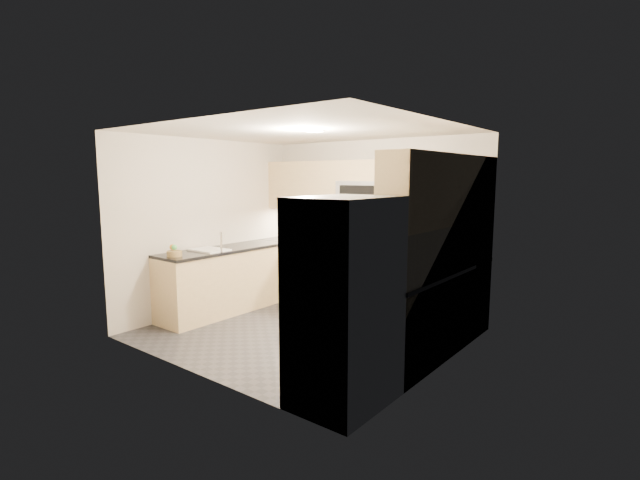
% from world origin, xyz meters
% --- Properties ---
extents(floor, '(3.60, 3.20, 0.00)m').
position_xyz_m(floor, '(0.00, 0.00, 0.00)').
color(floor, '#26262B').
rests_on(floor, ground).
extents(ceiling, '(3.60, 3.20, 0.02)m').
position_xyz_m(ceiling, '(0.00, 0.00, 2.50)').
color(ceiling, beige).
rests_on(ceiling, wall_back).
extents(wall_back, '(3.60, 0.02, 2.50)m').
position_xyz_m(wall_back, '(0.00, 1.60, 1.25)').
color(wall_back, '#BCB3A4').
rests_on(wall_back, floor).
extents(wall_front, '(3.60, 0.02, 2.50)m').
position_xyz_m(wall_front, '(0.00, -1.60, 1.25)').
color(wall_front, '#BCB3A4').
rests_on(wall_front, floor).
extents(wall_left, '(0.02, 3.20, 2.50)m').
position_xyz_m(wall_left, '(-1.80, 0.00, 1.25)').
color(wall_left, '#BCB3A4').
rests_on(wall_left, floor).
extents(wall_right, '(0.02, 3.20, 2.50)m').
position_xyz_m(wall_right, '(1.80, 0.00, 1.25)').
color(wall_right, '#BCB3A4').
rests_on(wall_right, floor).
extents(base_cab_back_left, '(1.42, 0.60, 0.90)m').
position_xyz_m(base_cab_back_left, '(-1.09, 1.30, 0.45)').
color(base_cab_back_left, tan).
rests_on(base_cab_back_left, floor).
extents(base_cab_back_right, '(1.42, 0.60, 0.90)m').
position_xyz_m(base_cab_back_right, '(1.09, 1.30, 0.45)').
color(base_cab_back_right, tan).
rests_on(base_cab_back_right, floor).
extents(base_cab_right, '(0.60, 1.70, 0.90)m').
position_xyz_m(base_cab_right, '(1.50, 0.15, 0.45)').
color(base_cab_right, tan).
rests_on(base_cab_right, floor).
extents(base_cab_peninsula, '(0.60, 2.00, 0.90)m').
position_xyz_m(base_cab_peninsula, '(-1.50, 0.00, 0.45)').
color(base_cab_peninsula, tan).
rests_on(base_cab_peninsula, floor).
extents(countertop_back_left, '(1.42, 0.63, 0.04)m').
position_xyz_m(countertop_back_left, '(-1.09, 1.30, 0.92)').
color(countertop_back_left, black).
rests_on(countertop_back_left, base_cab_back_left).
extents(countertop_back_right, '(1.42, 0.63, 0.04)m').
position_xyz_m(countertop_back_right, '(1.09, 1.30, 0.92)').
color(countertop_back_right, black).
rests_on(countertop_back_right, base_cab_back_right).
extents(countertop_right, '(0.63, 1.70, 0.04)m').
position_xyz_m(countertop_right, '(1.50, 0.15, 0.92)').
color(countertop_right, black).
rests_on(countertop_right, base_cab_right).
extents(countertop_peninsula, '(0.63, 2.00, 0.04)m').
position_xyz_m(countertop_peninsula, '(-1.50, 0.00, 0.92)').
color(countertop_peninsula, black).
rests_on(countertop_peninsula, base_cab_peninsula).
extents(upper_cab_back, '(3.60, 0.35, 0.75)m').
position_xyz_m(upper_cab_back, '(0.00, 1.43, 1.83)').
color(upper_cab_back, tan).
rests_on(upper_cab_back, wall_back).
extents(upper_cab_right, '(0.35, 1.95, 0.75)m').
position_xyz_m(upper_cab_right, '(1.62, 0.28, 1.83)').
color(upper_cab_right, tan).
rests_on(upper_cab_right, wall_right).
extents(backsplash_back, '(3.60, 0.01, 0.51)m').
position_xyz_m(backsplash_back, '(0.00, 1.60, 1.20)').
color(backsplash_back, tan).
rests_on(backsplash_back, wall_back).
extents(backsplash_right, '(0.01, 2.30, 0.51)m').
position_xyz_m(backsplash_right, '(1.80, 0.45, 1.20)').
color(backsplash_right, tan).
rests_on(backsplash_right, wall_right).
extents(gas_range, '(0.76, 0.65, 0.91)m').
position_xyz_m(gas_range, '(0.00, 1.28, 0.46)').
color(gas_range, '#A4A8AC').
rests_on(gas_range, floor).
extents(range_cooktop, '(0.76, 0.65, 0.03)m').
position_xyz_m(range_cooktop, '(0.00, 1.28, 0.92)').
color(range_cooktop, black).
rests_on(range_cooktop, gas_range).
extents(oven_door_glass, '(0.62, 0.02, 0.45)m').
position_xyz_m(oven_door_glass, '(0.00, 0.95, 0.45)').
color(oven_door_glass, black).
rests_on(oven_door_glass, gas_range).
extents(oven_handle, '(0.60, 0.02, 0.02)m').
position_xyz_m(oven_handle, '(0.00, 0.93, 0.72)').
color(oven_handle, '#B2B5BA').
rests_on(oven_handle, gas_range).
extents(microwave, '(0.76, 0.40, 0.40)m').
position_xyz_m(microwave, '(0.00, 1.40, 1.70)').
color(microwave, '#A6A8AE').
rests_on(microwave, upper_cab_back).
extents(microwave_door, '(0.60, 0.01, 0.28)m').
position_xyz_m(microwave_door, '(0.00, 1.20, 1.70)').
color(microwave_door, black).
rests_on(microwave_door, microwave).
extents(refrigerator, '(0.70, 0.90, 1.80)m').
position_xyz_m(refrigerator, '(1.45, -1.15, 0.90)').
color(refrigerator, gray).
rests_on(refrigerator, floor).
extents(fridge_handle_left, '(0.02, 0.02, 1.20)m').
position_xyz_m(fridge_handle_left, '(1.08, -1.33, 0.95)').
color(fridge_handle_left, '#B2B5BA').
rests_on(fridge_handle_left, refrigerator).
extents(fridge_handle_right, '(0.02, 0.02, 1.20)m').
position_xyz_m(fridge_handle_right, '(1.08, -0.97, 0.95)').
color(fridge_handle_right, '#B2B5BA').
rests_on(fridge_handle_right, refrigerator).
extents(sink_basin, '(0.52, 0.38, 0.16)m').
position_xyz_m(sink_basin, '(-1.50, -0.25, 0.88)').
color(sink_basin, white).
rests_on(sink_basin, base_cab_peninsula).
extents(faucet, '(0.03, 0.03, 0.28)m').
position_xyz_m(faucet, '(-1.24, -0.25, 1.08)').
color(faucet, silver).
rests_on(faucet, countertop_peninsula).
extents(utensil_bowl, '(0.28, 0.28, 0.16)m').
position_xyz_m(utensil_bowl, '(1.26, 1.20, 1.02)').
color(utensil_bowl, '#72C052').
rests_on(utensil_bowl, countertop_back_right).
extents(cutting_board, '(0.52, 0.42, 0.01)m').
position_xyz_m(cutting_board, '(-1.03, 1.26, 0.95)').
color(cutting_board, orange).
rests_on(cutting_board, countertop_back_left).
extents(fruit_basket, '(0.25, 0.25, 0.07)m').
position_xyz_m(fruit_basket, '(-1.46, -0.83, 0.98)').
color(fruit_basket, '#997C47').
rests_on(fruit_basket, countertop_peninsula).
extents(fruit_apple, '(0.06, 0.06, 0.06)m').
position_xyz_m(fruit_apple, '(-1.52, -0.81, 1.05)').
color(fruit_apple, red).
rests_on(fruit_apple, fruit_basket).
extents(fruit_pear, '(0.07, 0.07, 0.07)m').
position_xyz_m(fruit_pear, '(-1.48, -0.82, 1.05)').
color(fruit_pear, '#4BB04F').
rests_on(fruit_pear, fruit_basket).
extents(dish_towel_check, '(0.20, 0.02, 0.37)m').
position_xyz_m(dish_towel_check, '(-0.18, 0.91, 0.55)').
color(dish_towel_check, silver).
rests_on(dish_towel_check, oven_handle).
extents(dish_towel_blue, '(0.18, 0.07, 0.35)m').
position_xyz_m(dish_towel_blue, '(0.13, 0.91, 0.55)').
color(dish_towel_blue, navy).
rests_on(dish_towel_blue, oven_handle).
extents(fruit_orange, '(0.07, 0.07, 0.07)m').
position_xyz_m(fruit_orange, '(-1.52, -0.82, 1.05)').
color(fruit_orange, orange).
rests_on(fruit_orange, fruit_basket).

